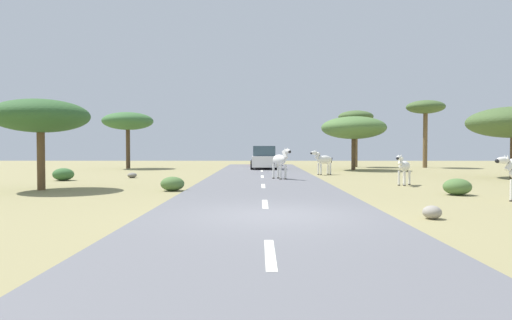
# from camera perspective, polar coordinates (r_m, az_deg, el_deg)

# --- Properties ---
(ground_plane) EXTENTS (90.00, 90.00, 0.00)m
(ground_plane) POSITION_cam_1_polar(r_m,az_deg,el_deg) (10.95, 2.38, -7.25)
(ground_plane) COLOR #8E8456
(road) EXTENTS (6.00, 64.00, 0.05)m
(road) POSITION_cam_1_polar(r_m,az_deg,el_deg) (10.94, 1.31, -7.12)
(road) COLOR slate
(road) RESTS_ON ground_plane
(lane_markings) EXTENTS (0.16, 56.00, 0.01)m
(lane_markings) POSITION_cam_1_polar(r_m,az_deg,el_deg) (9.95, 1.39, -7.84)
(lane_markings) COLOR silver
(lane_markings) RESTS_ON road
(zebra_0) EXTENTS (1.04, 1.60, 1.63)m
(zebra_0) POSITION_cam_1_polar(r_m,az_deg,el_deg) (22.99, 3.13, -0.03)
(zebra_0) COLOR silver
(zebra_0) RESTS_ON road
(zebra_1) EXTENTS (1.06, 1.28, 1.40)m
(zebra_1) POSITION_cam_1_polar(r_m,az_deg,el_deg) (20.77, 18.36, -0.81)
(zebra_1) COLOR silver
(zebra_1) RESTS_ON ground_plane
(zebra_3) EXTENTS (1.52, 0.94, 1.53)m
(zebra_3) POSITION_cam_1_polar(r_m,az_deg,el_deg) (27.63, 8.58, 0.01)
(zebra_3) COLOR silver
(zebra_3) RESTS_ON ground_plane
(car_0) EXTENTS (2.05, 4.36, 1.74)m
(car_0) POSITION_cam_1_polar(r_m,az_deg,el_deg) (34.00, 1.06, 0.22)
(car_0) COLOR white
(car_0) RESTS_ON road
(car_1) EXTENTS (2.07, 4.36, 1.74)m
(car_1) POSITION_cam_1_polar(r_m,az_deg,el_deg) (40.32, 1.04, 0.44)
(car_1) COLOR red
(car_1) RESTS_ON road
(tree_0) EXTENTS (3.11, 3.11, 5.57)m
(tree_0) POSITION_cam_1_polar(r_m,az_deg,el_deg) (39.61, 20.85, 6.15)
(tree_0) COLOR brown
(tree_0) RESTS_ON ground_plane
(tree_1) EXTENTS (3.98, 3.98, 4.47)m
(tree_1) POSITION_cam_1_polar(r_m,az_deg,el_deg) (36.82, -16.07, 4.76)
(tree_1) COLOR #4C3823
(tree_1) RESTS_ON ground_plane
(tree_2) EXTENTS (3.74, 3.74, 3.58)m
(tree_2) POSITION_cam_1_polar(r_m,az_deg,el_deg) (19.57, -25.85, 5.04)
(tree_2) COLOR brown
(tree_2) RESTS_ON ground_plane
(tree_4) EXTENTS (2.95, 2.95, 4.82)m
(tree_4) POSITION_cam_1_polar(r_m,az_deg,el_deg) (39.07, 12.64, 5.27)
(tree_4) COLOR brown
(tree_4) RESTS_ON ground_plane
(tree_5) EXTENTS (4.75, 4.75, 3.96)m
(tree_5) POSITION_cam_1_polar(r_m,az_deg,el_deg) (33.67, 12.37, 4.03)
(tree_5) COLOR #4C3823
(tree_5) RESTS_ON ground_plane
(bush_0) EXTENTS (0.92, 0.83, 0.55)m
(bush_0) POSITION_cam_1_polar(r_m,az_deg,el_deg) (17.58, -10.64, -3.01)
(bush_0) COLOR #4C7038
(bush_0) RESTS_ON ground_plane
(bush_2) EXTENTS (1.06, 0.95, 0.63)m
(bush_2) POSITION_cam_1_polar(r_m,az_deg,el_deg) (24.66, -23.41, -1.69)
(bush_2) COLOR #386633
(bush_2) RESTS_ON ground_plane
(bush_4) EXTENTS (0.98, 0.88, 0.59)m
(bush_4) POSITION_cam_1_polar(r_m,az_deg,el_deg) (17.31, 24.33, -3.14)
(bush_4) COLOR #4C7038
(bush_4) RESTS_ON ground_plane
(rock_1) EXTENTS (0.44, 0.44, 0.32)m
(rock_1) POSITION_cam_1_polar(r_m,az_deg,el_deg) (11.36, 21.59, -6.23)
(rock_1) COLOR gray
(rock_1) RESTS_ON ground_plane
(rock_2) EXTENTS (0.50, 0.54, 0.29)m
(rock_2) POSITION_cam_1_polar(r_m,az_deg,el_deg) (25.55, -15.55, -1.89)
(rock_2) COLOR gray
(rock_2) RESTS_ON ground_plane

